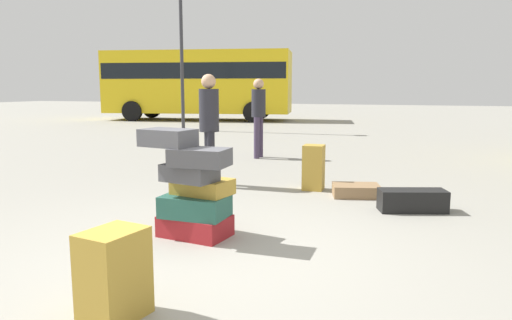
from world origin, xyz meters
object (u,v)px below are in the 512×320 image
(suitcase_black_upright_blue, at_px, (412,201))
(lamp_post, at_px, (180,0))
(parked_bus, at_px, (198,80))
(person_tourist_with_camera, at_px, (209,120))
(suitcase_tower, at_px, (193,190))
(person_bearded_onlooker, at_px, (259,111))
(suitcase_brown_foreground_far, at_px, (356,190))
(suitcase_tan_foreground_near, at_px, (114,275))
(suitcase_tan_white_trunk, at_px, (314,167))

(suitcase_black_upright_blue, height_order, lamp_post, lamp_post)
(suitcase_black_upright_blue, xyz_separation_m, parked_bus, (-9.90, 14.21, 1.70))
(person_tourist_with_camera, bearing_deg, suitcase_black_upright_blue, 43.46)
(suitcase_tower, height_order, person_bearded_onlooker, person_bearded_onlooker)
(lamp_post, bearing_deg, suitcase_brown_foreground_far, -49.48)
(suitcase_tower, bearing_deg, suitcase_tan_foreground_near, -80.10)
(suitcase_tan_white_trunk, distance_m, lamp_post, 11.23)
(person_tourist_with_camera, distance_m, lamp_post, 10.33)
(suitcase_tower, relative_size, suitcase_tan_foreground_near, 1.84)
(suitcase_tower, distance_m, suitcase_black_upright_blue, 2.75)
(suitcase_tan_foreground_near, distance_m, suitcase_black_upright_blue, 3.92)
(suitcase_tower, xyz_separation_m, suitcase_brown_foreground_far, (1.29, 2.39, -0.40))
(suitcase_tan_foreground_near, relative_size, lamp_post, 0.09)
(suitcase_black_upright_blue, bearing_deg, suitcase_tan_foreground_near, -135.25)
(suitcase_tan_foreground_near, distance_m, parked_bus, 19.56)
(parked_bus, bearing_deg, person_tourist_with_camera, -74.54)
(suitcase_tan_foreground_near, xyz_separation_m, person_tourist_with_camera, (-1.24, 4.10, 0.72))
(person_bearded_onlooker, bearing_deg, parked_bus, -146.38)
(suitcase_tower, xyz_separation_m, suitcase_tan_foreground_near, (0.30, -1.70, -0.18))
(person_tourist_with_camera, bearing_deg, person_bearded_onlooker, 149.59)
(suitcase_tower, bearing_deg, person_tourist_with_camera, 111.37)
(suitcase_tower, bearing_deg, person_bearded_onlooker, 102.44)
(suitcase_brown_foreground_far, bearing_deg, suitcase_tan_foreground_near, -118.88)
(suitcase_tan_white_trunk, xyz_separation_m, lamp_post, (-6.52, 8.17, 4.12))
(suitcase_tan_foreground_near, bearing_deg, suitcase_tower, 109.01)
(suitcase_tan_foreground_near, relative_size, person_bearded_onlooker, 0.35)
(parked_bus, distance_m, lamp_post, 6.16)
(person_bearded_onlooker, bearing_deg, lamp_post, -137.43)
(suitcase_tan_foreground_near, distance_m, person_bearded_onlooker, 7.29)
(suitcase_tan_foreground_near, xyz_separation_m, person_bearded_onlooker, (-1.49, 7.10, 0.71))
(suitcase_black_upright_blue, bearing_deg, lamp_post, 112.74)
(suitcase_tan_white_trunk, distance_m, person_bearded_onlooker, 3.39)
(suitcase_black_upright_blue, xyz_separation_m, lamp_post, (-7.93, 8.99, 4.31))
(suitcase_tan_white_trunk, relative_size, parked_bus, 0.07)
(person_tourist_with_camera, xyz_separation_m, lamp_post, (-4.95, 8.39, 3.44))
(lamp_post, bearing_deg, suitcase_black_upright_blue, -48.56)
(suitcase_tan_white_trunk, height_order, parked_bus, parked_bus)
(person_tourist_with_camera, bearing_deg, parked_bus, 171.74)
(suitcase_tan_white_trunk, height_order, lamp_post, lamp_post)
(suitcase_black_upright_blue, height_order, person_bearded_onlooker, person_bearded_onlooker)
(suitcase_tan_white_trunk, bearing_deg, suitcase_tan_foreground_near, -96.64)
(suitcase_tan_foreground_near, height_order, person_bearded_onlooker, person_bearded_onlooker)
(person_tourist_with_camera, bearing_deg, suitcase_brown_foreground_far, 54.43)
(suitcase_black_upright_blue, bearing_deg, person_bearded_onlooker, 113.30)
(suitcase_brown_foreground_far, distance_m, suitcase_tan_white_trunk, 0.74)
(suitcase_tower, xyz_separation_m, person_bearded_onlooker, (-1.19, 5.40, 0.53))
(suitcase_black_upright_blue, bearing_deg, person_tourist_with_camera, 149.94)
(parked_bus, xyz_separation_m, lamp_post, (1.96, -5.22, 2.62))
(suitcase_tower, relative_size, person_bearded_onlooker, 0.65)
(suitcase_brown_foreground_far, relative_size, suitcase_tan_white_trunk, 0.95)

